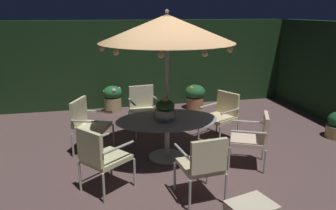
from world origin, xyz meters
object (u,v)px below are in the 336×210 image
Objects in this scene: ottoman_footrest at (252,208)px; potted_plant_back_center at (195,96)px; patio_umbrella at (167,29)px; patio_chair_east at (101,155)px; potted_plant_back_right at (113,98)px; patio_chair_southwest at (222,113)px; patio_chair_south at (254,136)px; patio_dining_table at (167,127)px; patio_chair_north at (144,106)px; centerpiece_planter at (165,109)px; patio_chair_southeast at (203,163)px; patio_chair_northeast at (87,122)px.

ottoman_footrest is 0.95× the size of potted_plant_back_center.
patio_umbrella reaches higher than patio_chair_east.
patio_chair_southwest is at bearing -48.54° from potted_plant_back_right.
patio_chair_south reaches higher than potted_plant_back_center.
patio_dining_table is 1.83× the size of patio_chair_north.
patio_chair_east is (-1.14, -0.84, -0.37)m from centerpiece_planter.
potted_plant_back_right is at bearing 131.46° from patio_chair_southwest.
patio_dining_table is at bearing -116.08° from potted_plant_back_center.
patio_chair_southeast reaches higher than ottoman_footrest.
patio_dining_table is at bearing 38.39° from patio_chair_east.
patio_dining_table is 1.51m from patio_chair_northeast.
patio_chair_southeast is at bearing -117.70° from patio_chair_southwest.
patio_chair_southeast is at bearing -105.94° from potted_plant_back_center.
potted_plant_back_center reaches higher than ottoman_footrest.
patio_chair_north is at bearing 97.24° from patio_dining_table.
patio_chair_northeast is 2.62m from patio_chair_southeast.
patio_chair_southwest is 2.24m from potted_plant_back_center.
patio_dining_table reaches higher than ottoman_footrest.
patio_chair_east is at bearing -141.61° from patio_umbrella.
patio_dining_table is at bearing 96.50° from patio_chair_southeast.
patio_chair_east is at bearing -143.34° from centerpiece_planter.
patio_chair_south is 0.97× the size of patio_chair_southwest.
patio_chair_northeast is 1.64× the size of ottoman_footrest.
potted_plant_back_right is (-0.77, 3.10, -0.22)m from patio_dining_table.
patio_chair_northeast is 1.55× the size of potted_plant_back_center.
patio_umbrella is 2.79× the size of patio_chair_south.
patio_umbrella is 2.57× the size of patio_chair_northeast.
potted_plant_back_right is (-2.14, 3.74, -0.17)m from patio_chair_south.
potted_plant_back_right reaches higher than potted_plant_back_center.
patio_chair_southwest is (2.72, 0.11, -0.04)m from patio_chair_northeast.
potted_plant_back_center is (1.27, 4.44, -0.23)m from patio_chair_southeast.
patio_chair_northeast is 1.06× the size of patio_chair_southwest.
patio_chair_southeast is at bearing -22.35° from patio_chair_east.
potted_plant_back_center is at bearing 41.36° from patio_chair_north.
patio_chair_south is (1.37, -0.64, -0.06)m from patio_dining_table.
patio_chair_southeast is (0.17, -1.50, -1.72)m from patio_umbrella.
potted_plant_back_center is at bearing 63.92° from patio_umbrella.
potted_plant_back_right is (-0.77, 3.10, -1.93)m from patio_umbrella.
patio_umbrella is at bearing -116.08° from potted_plant_back_center.
ottoman_footrest is at bearing -67.59° from patio_chair_southeast.
patio_chair_north is at bearing 36.91° from patio_chair_northeast.
patio_umbrella is at bearing -151.83° from patio_chair_southwest.
patio_chair_north reaches higher than potted_plant_back_center.
patio_dining_table is at bearing 154.78° from patio_chair_south.
centerpiece_planter is 0.43× the size of patio_chair_southwest.
patio_chair_northeast reaches higher than potted_plant_back_right.
potted_plant_back_right is (-0.58, 1.59, -0.19)m from patio_chair_north.
centerpiece_planter is at bearing -118.59° from patio_umbrella.
patio_chair_north reaches higher than patio_chair_southwest.
ottoman_footrest is at bearing -77.65° from patio_umbrella.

